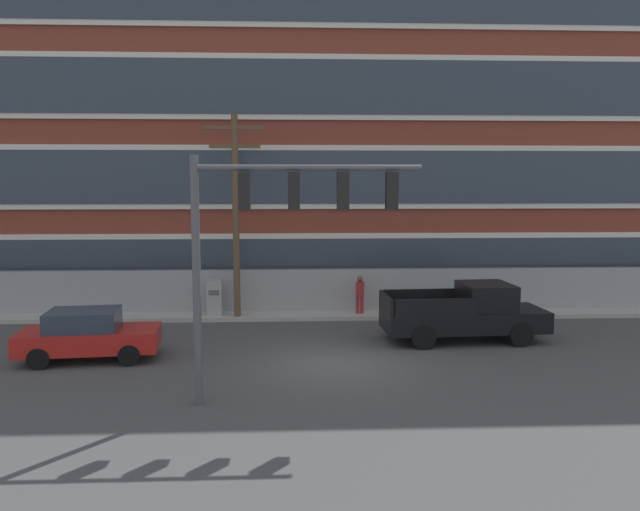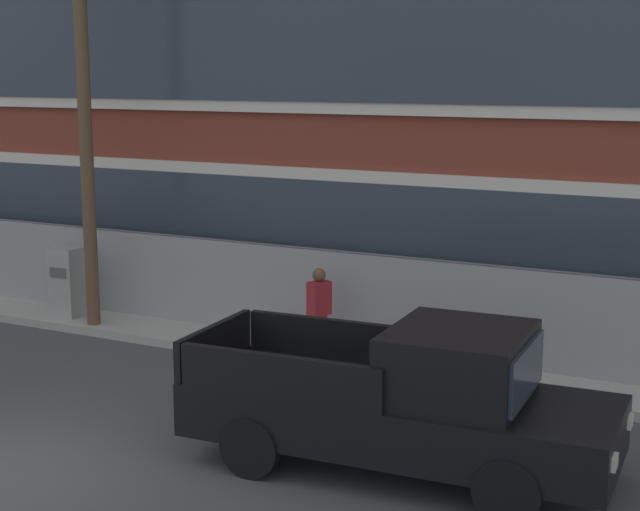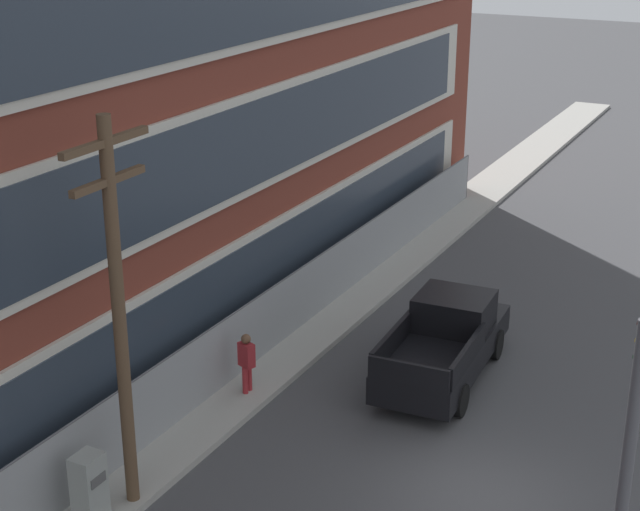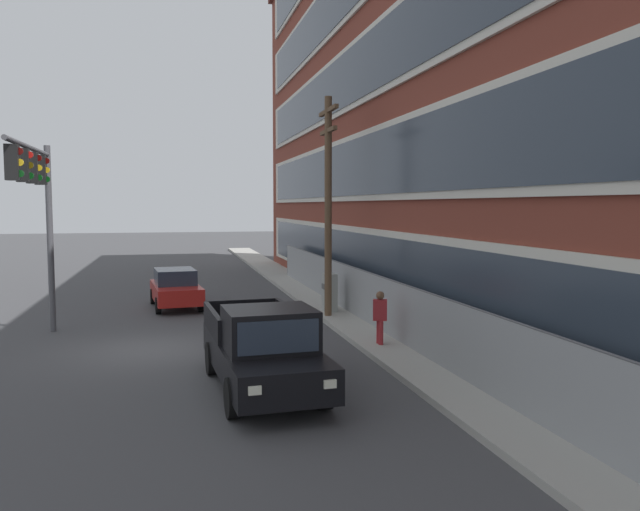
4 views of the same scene
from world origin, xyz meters
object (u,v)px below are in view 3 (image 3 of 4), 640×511
pickup_truck_black (445,342)px  electrical_cabinet (90,491)px  pedestrian_near_cabinet (247,361)px  utility_pole_near_corner (118,304)px

pickup_truck_black → electrical_cabinet: size_ratio=3.59×
pedestrian_near_cabinet → utility_pole_near_corner: bearing=-176.5°
electrical_cabinet → pedestrian_near_cabinet: pedestrian_near_cabinet is taller
pickup_truck_black → utility_pole_near_corner: (-8.15, 3.55, 3.47)m
pickup_truck_black → pedestrian_near_cabinet: (-3.27, 3.85, 0.03)m
pickup_truck_black → pedestrian_near_cabinet: pickup_truck_black is taller
utility_pole_near_corner → electrical_cabinet: 3.75m
electrical_cabinet → pedestrian_near_cabinet: 5.80m
pickup_truck_black → electrical_cabinet: pickup_truck_black is taller
pickup_truck_black → utility_pole_near_corner: 9.54m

